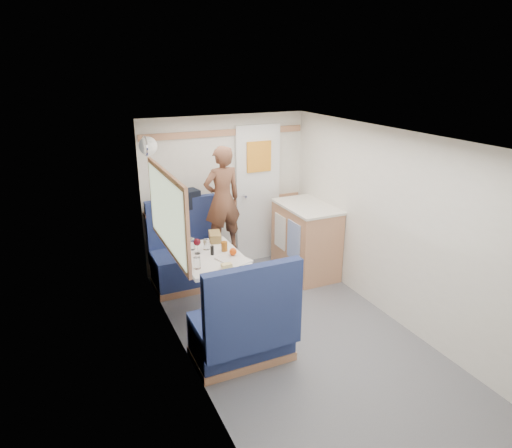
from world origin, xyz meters
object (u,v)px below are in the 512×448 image
tray (234,260)px  pepper_grinder (212,250)px  tumbler_mid (192,244)px  tumbler_right (206,244)px  duffel_bag (180,200)px  cheese_block (227,265)px  dinette_table (211,269)px  bench_far (189,261)px  beer_glass (224,246)px  galley_counter (306,239)px  bread_loaf (215,237)px  person (222,199)px  wine_glass (197,243)px  orange_fruit (233,252)px  tumbler_left (197,263)px  dome_light (148,146)px  bench_near (244,333)px

tray → pepper_grinder: 0.27m
tumbler_mid → tumbler_right: (0.14, -0.06, -0.00)m
duffel_bag → cheese_block: bearing=-99.4°
dinette_table → tumbler_mid: size_ratio=7.55×
bench_far → beer_glass: 0.96m
duffel_bag → beer_glass: (0.17, -1.07, -0.24)m
cheese_block → pepper_grinder: (-0.01, 0.38, 0.01)m
galley_counter → tumbler_right: (-1.46, -0.38, 0.31)m
bread_loaf → tumbler_right: bearing=-129.9°
duffel_bag → tray: duffel_bag is taller
person → tumbler_mid: bearing=35.8°
duffel_bag → wine_glass: (-0.11, -1.02, -0.17)m
orange_fruit → beer_glass: beer_glass is taller
duffel_bag → wine_glass: bearing=-106.9°
galley_counter → tumbler_mid: size_ratio=7.55×
tumbler_left → pepper_grinder: size_ratio=1.17×
galley_counter → cheese_block: size_ratio=8.98×
dome_light → duffel_bag: size_ratio=0.43×
bench_near → duffel_bag: (0.00, 1.98, 0.71)m
dome_light → bread_loaf: bearing=-39.7°
bench_far → wine_glass: bearing=-98.3°
bread_loaf → duffel_bag: bearing=103.7°
beer_glass → pepper_grinder: bearing=-164.2°
bench_near → duffel_bag: duffel_bag is taller
orange_fruit → tumbler_left: bearing=-164.3°
dome_light → beer_glass: size_ratio=1.94×
wine_glass → pepper_grinder: wine_glass is taller
tray → orange_fruit: size_ratio=4.18×
dinette_table → duffel_bag: duffel_bag is taller
duffel_bag → person: bearing=-56.5°
bench_far → wine_glass: 0.95m
galley_counter → wine_glass: bearing=-164.0°
galley_counter → person: (-1.07, 0.16, 0.62)m
dinette_table → pepper_grinder: 0.20m
tumbler_mid → pepper_grinder: bearing=-56.7°
orange_fruit → dinette_table: bearing=147.5°
duffel_bag → tray: 1.38m
bench_far → tumbler_left: bench_far is taller
duffel_bag → beer_glass: bearing=-91.6°
bread_loaf → person: bearing=56.5°
dome_light → person: 1.04m
wine_glass → pepper_grinder: 0.17m
bench_far → orange_fruit: 1.12m
tumbler_right → person: bearing=54.0°
dome_light → beer_glass: dome_light is taller
dome_light → orange_fruit: dome_light is taller
galley_counter → dinette_table: bearing=-159.5°
orange_fruit → tumbler_left: (-0.42, -0.12, 0.00)m
tumbler_mid → bread_loaf: size_ratio=0.54×
person → tumbler_left: (-0.63, -0.95, -0.31)m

